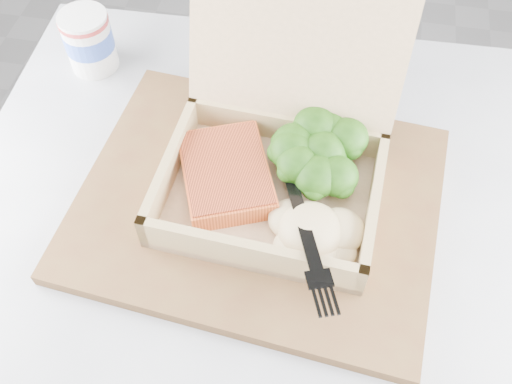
% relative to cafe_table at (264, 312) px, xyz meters
% --- Properties ---
extents(cafe_table, '(0.75, 0.75, 0.70)m').
position_rel_cafe_table_xyz_m(cafe_table, '(0.00, 0.00, 0.00)').
color(cafe_table, black).
rests_on(cafe_table, floor).
extents(serving_tray, '(0.41, 0.34, 0.02)m').
position_rel_cafe_table_xyz_m(serving_tray, '(-0.02, 0.05, 0.19)').
color(serving_tray, brown).
rests_on(serving_tray, cafe_table).
extents(takeout_container, '(0.24, 0.25, 0.21)m').
position_rel_cafe_table_xyz_m(takeout_container, '(-0.00, 0.09, 0.25)').
color(takeout_container, tan).
rests_on(takeout_container, serving_tray).
extents(salmon_fillet, '(0.13, 0.14, 0.02)m').
position_rel_cafe_table_xyz_m(salmon_fillet, '(-0.05, 0.06, 0.22)').
color(salmon_fillet, orange).
rests_on(salmon_fillet, takeout_container).
extents(broccoli_pile, '(0.11, 0.11, 0.04)m').
position_rel_cafe_table_xyz_m(broccoli_pile, '(0.04, 0.09, 0.23)').
color(broccoli_pile, '#2D6616').
rests_on(broccoli_pile, takeout_container).
extents(mashed_potatoes, '(0.11, 0.09, 0.04)m').
position_rel_cafe_table_xyz_m(mashed_potatoes, '(0.04, 0.00, 0.22)').
color(mashed_potatoes, '#CFBC86').
rests_on(mashed_potatoes, takeout_container).
extents(plastic_fork, '(0.08, 0.17, 0.02)m').
position_rel_cafe_table_xyz_m(plastic_fork, '(0.03, 0.02, 0.24)').
color(plastic_fork, black).
rests_on(plastic_fork, mashed_potatoes).
extents(paper_cup, '(0.06, 0.06, 0.08)m').
position_rel_cafe_table_xyz_m(paper_cup, '(-0.28, 0.23, 0.22)').
color(paper_cup, silver).
rests_on(paper_cup, cafe_table).
extents(receipt, '(0.08, 0.15, 0.00)m').
position_rel_cafe_table_xyz_m(receipt, '(-0.00, 0.25, 0.18)').
color(receipt, white).
rests_on(receipt, cafe_table).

